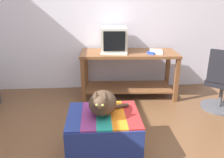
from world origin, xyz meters
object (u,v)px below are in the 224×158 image
object	(u,v)px
office_chair	(222,85)
cat	(103,103)
tv_monitor	(114,39)
desk	(129,66)
ottoman_with_blanket	(104,133)
book	(156,52)
stapler	(151,53)
keyboard	(114,53)

from	to	relation	value
office_chair	cat	bearing A→B (deg)	65.00
tv_monitor	desk	bearing A→B (deg)	-19.58
desk	tv_monitor	distance (m)	0.48
ottoman_with_blanket	book	bearing A→B (deg)	57.89
desk	office_chair	size ratio (longest dim) A/B	1.72
ottoman_with_blanket	cat	bearing A→B (deg)	111.58
book	stapler	world-z (taller)	stapler
keyboard	office_chair	distance (m)	1.60
ottoman_with_blanket	cat	distance (m)	0.34
stapler	ottoman_with_blanket	bearing A→B (deg)	-173.61
cat	stapler	world-z (taller)	stapler
stapler	keyboard	bearing A→B (deg)	121.44
desk	cat	world-z (taller)	cat
desk	keyboard	size ratio (longest dim) A/B	3.82
book	office_chair	world-z (taller)	office_chair
desk	office_chair	world-z (taller)	office_chair
stapler	desk	bearing A→B (deg)	96.16
book	tv_monitor	bearing A→B (deg)	178.48
keyboard	desk	bearing A→B (deg)	36.57
desk	book	distance (m)	0.48
stapler	book	bearing A→B (deg)	-6.07
keyboard	cat	bearing A→B (deg)	-90.45
desk	tv_monitor	world-z (taller)	tv_monitor
tv_monitor	ottoman_with_blanket	xyz separation A→B (m)	(-0.23, -1.56, -0.69)
tv_monitor	office_chair	world-z (taller)	tv_monitor
tv_monitor	stapler	xyz separation A→B (m)	(0.54, -0.28, -0.16)
tv_monitor	stapler	distance (m)	0.63
book	ottoman_with_blanket	size ratio (longest dim) A/B	0.42
office_chair	tv_monitor	bearing A→B (deg)	12.66
tv_monitor	ottoman_with_blanket	bearing A→B (deg)	-95.27
book	cat	size ratio (longest dim) A/B	0.67
desk	stapler	bearing A→B (deg)	-28.00
book	ottoman_with_blanket	world-z (taller)	book
desk	keyboard	bearing A→B (deg)	-149.37
cat	stapler	distance (m)	1.50
keyboard	cat	world-z (taller)	keyboard
ottoman_with_blanket	cat	xyz separation A→B (m)	(-0.01, 0.01, 0.34)
book	office_chair	size ratio (longest dim) A/B	0.33
keyboard	cat	size ratio (longest dim) A/B	0.90
tv_monitor	stapler	size ratio (longest dim) A/B	4.73
cat	stapler	size ratio (longest dim) A/B	4.02
tv_monitor	keyboard	world-z (taller)	tv_monitor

